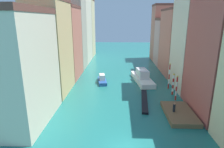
{
  "coord_description": "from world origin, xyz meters",
  "views": [
    {
      "loc": [
        -0.82,
        -18.24,
        13.6
      ],
      "look_at": [
        -2.4,
        24.45,
        1.5
      ],
      "focal_mm": 31.08,
      "sensor_mm": 36.0,
      "label": 1
    }
  ],
  "objects_px": {
    "mooring_pole_2": "(169,76)",
    "mooring_pole_1": "(173,84)",
    "gondola_black": "(144,101)",
    "motorboat_0": "(102,80)",
    "vaporetto_white": "(142,77)",
    "waterfront_dock": "(179,113)",
    "person_on_dock": "(174,108)",
    "mooring_pole_0": "(176,88)"
  },
  "relations": [
    {
      "from": "mooring_pole_2",
      "to": "mooring_pole_1",
      "type": "bearing_deg",
      "value": -90.67
    },
    {
      "from": "gondola_black",
      "to": "motorboat_0",
      "type": "xyz_separation_m",
      "value": [
        -8.14,
        9.96,
        0.48
      ]
    },
    {
      "from": "mooring_pole_1",
      "to": "motorboat_0",
      "type": "bearing_deg",
      "value": 154.66
    },
    {
      "from": "mooring_pole_2",
      "to": "gondola_black",
      "type": "height_order",
      "value": "mooring_pole_2"
    },
    {
      "from": "vaporetto_white",
      "to": "motorboat_0",
      "type": "xyz_separation_m",
      "value": [
        -8.99,
        -1.35,
        -0.3
      ]
    },
    {
      "from": "waterfront_dock",
      "to": "person_on_dock",
      "type": "height_order",
      "value": "person_on_dock"
    },
    {
      "from": "waterfront_dock",
      "to": "gondola_black",
      "type": "height_order",
      "value": "waterfront_dock"
    },
    {
      "from": "person_on_dock",
      "to": "gondola_black",
      "type": "xyz_separation_m",
      "value": [
        -3.62,
        4.92,
        -1.1
      ]
    },
    {
      "from": "waterfront_dock",
      "to": "gondola_black",
      "type": "relative_size",
      "value": 0.75
    },
    {
      "from": "mooring_pole_0",
      "to": "mooring_pole_1",
      "type": "xyz_separation_m",
      "value": [
        0.14,
        2.59,
        -0.15
      ]
    },
    {
      "from": "mooring_pole_0",
      "to": "vaporetto_white",
      "type": "xyz_separation_m",
      "value": [
        -4.62,
        10.45,
        -1.31
      ]
    },
    {
      "from": "gondola_black",
      "to": "mooring_pole_2",
      "type": "bearing_deg",
      "value": 50.12
    },
    {
      "from": "mooring_pole_1",
      "to": "mooring_pole_2",
      "type": "relative_size",
      "value": 0.78
    },
    {
      "from": "person_on_dock",
      "to": "motorboat_0",
      "type": "distance_m",
      "value": 18.97
    },
    {
      "from": "mooring_pole_1",
      "to": "vaporetto_white",
      "type": "xyz_separation_m",
      "value": [
        -4.76,
        7.86,
        -1.15
      ]
    },
    {
      "from": "mooring_pole_1",
      "to": "motorboat_0",
      "type": "height_order",
      "value": "mooring_pole_1"
    },
    {
      "from": "mooring_pole_2",
      "to": "vaporetto_white",
      "type": "relative_size",
      "value": 0.46
    },
    {
      "from": "motorboat_0",
      "to": "mooring_pole_1",
      "type": "bearing_deg",
      "value": -25.34
    },
    {
      "from": "mooring_pole_2",
      "to": "motorboat_0",
      "type": "xyz_separation_m",
      "value": [
        -13.79,
        3.19,
        -2.0
      ]
    },
    {
      "from": "person_on_dock",
      "to": "mooring_pole_0",
      "type": "height_order",
      "value": "mooring_pole_0"
    },
    {
      "from": "motorboat_0",
      "to": "waterfront_dock",
      "type": "bearing_deg",
      "value": -49.49
    },
    {
      "from": "mooring_pole_0",
      "to": "motorboat_0",
      "type": "distance_m",
      "value": 16.45
    },
    {
      "from": "waterfront_dock",
      "to": "mooring_pole_1",
      "type": "xyz_separation_m",
      "value": [
        1.15,
        8.24,
        1.79
      ]
    },
    {
      "from": "mooring_pole_2",
      "to": "gondola_black",
      "type": "relative_size",
      "value": 0.54
    },
    {
      "from": "mooring_pole_0",
      "to": "waterfront_dock",
      "type": "bearing_deg",
      "value": -100.16
    },
    {
      "from": "vaporetto_white",
      "to": "motorboat_0",
      "type": "bearing_deg",
      "value": -171.47
    },
    {
      "from": "person_on_dock",
      "to": "mooring_pole_2",
      "type": "height_order",
      "value": "mooring_pole_2"
    },
    {
      "from": "mooring_pole_1",
      "to": "mooring_pole_0",
      "type": "bearing_deg",
      "value": -93.02
    },
    {
      "from": "mooring_pole_2",
      "to": "vaporetto_white",
      "type": "xyz_separation_m",
      "value": [
        -4.79,
        4.54,
        -1.7
      ]
    },
    {
      "from": "gondola_black",
      "to": "motorboat_0",
      "type": "relative_size",
      "value": 1.76
    },
    {
      "from": "mooring_pole_0",
      "to": "motorboat_0",
      "type": "relative_size",
      "value": 0.81
    },
    {
      "from": "mooring_pole_2",
      "to": "mooring_pole_0",
      "type": "bearing_deg",
      "value": -91.7
    },
    {
      "from": "waterfront_dock",
      "to": "motorboat_0",
      "type": "xyz_separation_m",
      "value": [
        -12.6,
        14.74,
        0.33
      ]
    },
    {
      "from": "waterfront_dock",
      "to": "mooring_pole_1",
      "type": "height_order",
      "value": "mooring_pole_1"
    },
    {
      "from": "gondola_black",
      "to": "person_on_dock",
      "type": "bearing_deg",
      "value": -53.64
    },
    {
      "from": "mooring_pole_0",
      "to": "motorboat_0",
      "type": "height_order",
      "value": "mooring_pole_0"
    },
    {
      "from": "waterfront_dock",
      "to": "mooring_pole_0",
      "type": "distance_m",
      "value": 6.05
    },
    {
      "from": "person_on_dock",
      "to": "gondola_black",
      "type": "bearing_deg",
      "value": 126.36
    },
    {
      "from": "gondola_black",
      "to": "motorboat_0",
      "type": "bearing_deg",
      "value": 129.26
    },
    {
      "from": "person_on_dock",
      "to": "motorboat_0",
      "type": "relative_size",
      "value": 0.25
    },
    {
      "from": "gondola_black",
      "to": "vaporetto_white",
      "type": "bearing_deg",
      "value": 85.66
    },
    {
      "from": "mooring_pole_1",
      "to": "vaporetto_white",
      "type": "distance_m",
      "value": 9.26
    }
  ]
}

